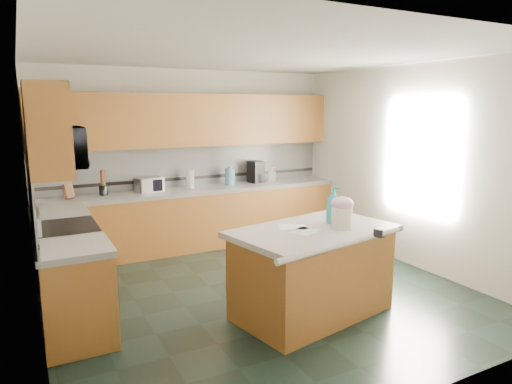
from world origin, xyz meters
TOP-DOWN VIEW (x-y plane):
  - floor at (0.00, 0.00)m, footprint 4.60×4.60m
  - ceiling at (0.00, 0.00)m, footprint 4.60×4.60m
  - wall_back at (0.00, 2.32)m, footprint 4.60×0.04m
  - wall_front at (0.00, -2.32)m, footprint 4.60×0.04m
  - wall_left at (-2.32, 0.00)m, footprint 0.04×4.60m
  - wall_right at (2.32, 0.00)m, footprint 0.04×4.60m
  - back_base_cab at (0.00, 2.00)m, footprint 4.60×0.60m
  - back_countertop at (0.00, 2.00)m, footprint 4.60×0.64m
  - back_upper_cab at (0.00, 2.13)m, footprint 4.60×0.33m
  - back_backsplash at (0.00, 2.29)m, footprint 4.60×0.02m
  - back_accent_band at (0.00, 2.28)m, footprint 4.60×0.01m
  - left_base_cab_rear at (-2.00, 1.29)m, footprint 0.60×0.82m
  - left_counter_rear at (-2.00, 1.29)m, footprint 0.64×0.82m
  - left_base_cab_front at (-2.00, -0.24)m, footprint 0.60×0.72m
  - left_counter_front at (-2.00, -0.24)m, footprint 0.64×0.72m
  - left_backsplash at (-2.29, 0.55)m, footprint 0.02×2.30m
  - left_accent_band at (-2.28, 0.55)m, footprint 0.01×2.30m
  - left_upper_cab_rear at (-2.13, 1.42)m, footprint 0.33×1.09m
  - left_upper_cab_front at (-2.13, -0.24)m, footprint 0.33×0.72m
  - range_body at (-2.00, 0.50)m, footprint 0.60×0.76m
  - range_oven_door at (-1.71, 0.50)m, footprint 0.02×0.68m
  - range_cooktop at (-2.00, 0.50)m, footprint 0.62×0.78m
  - range_handle at (-1.68, 0.50)m, footprint 0.02×0.66m
  - range_backguard at (-2.26, 0.50)m, footprint 0.06×0.76m
  - microwave at (-2.00, 0.50)m, footprint 0.50×0.73m
  - island_base at (0.23, -0.76)m, footprint 1.70×1.17m
  - island_top at (0.23, -0.76)m, footprint 1.81×1.29m
  - island_bullnose at (0.23, -1.25)m, footprint 1.64×0.38m
  - treat_jar at (0.49, -0.88)m, footprint 0.23×0.23m
  - treat_jar_lid at (0.49, -0.88)m, footprint 0.23×0.23m
  - treat_jar_knob at (0.49, -0.88)m, footprint 0.07×0.03m
  - treat_jar_knob_end_l at (0.45, -0.88)m, footprint 0.04×0.04m
  - treat_jar_knob_end_r at (0.53, -0.88)m, footprint 0.04×0.04m
  - soap_bottle_island at (0.53, -0.67)m, footprint 0.20×0.20m
  - paper_sheet_a at (0.08, -0.82)m, footprint 0.36×0.32m
  - paper_sheet_b at (0.07, -0.62)m, footprint 0.34×0.31m
  - clamp_body at (0.65, -1.23)m, footprint 0.05×0.09m
  - clamp_handle at (0.65, -1.29)m, footprint 0.01×0.06m
  - knife_block at (-1.81, 2.05)m, footprint 0.15×0.18m
  - utensil_crock at (-1.35, 2.08)m, footprint 0.11×0.11m
  - utensil_bundle at (-1.35, 2.08)m, footprint 0.07×0.07m
  - toaster_oven at (-0.71, 2.05)m, footprint 0.41×0.32m
  - toaster_oven_door at (-0.71, 1.93)m, footprint 0.32×0.01m
  - paper_towel at (-0.07, 2.10)m, footprint 0.12×0.12m
  - paper_towel_base at (-0.07, 2.10)m, footprint 0.18×0.18m
  - water_jug at (0.58, 2.06)m, footprint 0.16×0.16m
  - water_jug_neck at (0.58, 2.06)m, footprint 0.07×0.07m
  - coffee_maker at (1.05, 2.08)m, footprint 0.25×0.26m
  - coffee_carafe at (1.05, 2.03)m, footprint 0.14×0.14m
  - soap_bottle_back at (1.34, 2.05)m, footprint 0.15×0.15m
  - soap_back_cap at (1.34, 2.05)m, footprint 0.02×0.02m
  - window_light_proxy at (2.29, -0.20)m, footprint 0.02×1.40m

SIDE VIEW (x-z plane):
  - floor at x=0.00m, z-range 0.00..0.00m
  - range_oven_door at x=-1.71m, z-range 0.12..0.68m
  - back_base_cab at x=0.00m, z-range 0.00..0.86m
  - left_base_cab_rear at x=-2.00m, z-range 0.00..0.86m
  - left_base_cab_front at x=-2.00m, z-range 0.00..0.86m
  - island_base at x=0.23m, z-range 0.00..0.86m
  - range_body at x=-2.00m, z-range 0.00..0.88m
  - range_handle at x=-1.68m, z-range 0.77..0.79m
  - back_countertop at x=0.00m, z-range 0.86..0.92m
  - left_counter_rear at x=-2.00m, z-range 0.86..0.92m
  - left_counter_front at x=-2.00m, z-range 0.86..0.92m
  - island_top at x=0.23m, z-range 0.86..0.92m
  - island_bullnose at x=0.23m, z-range 0.86..0.92m
  - range_cooktop at x=-2.00m, z-range 0.88..0.92m
  - clamp_handle at x=0.65m, z-range 0.90..0.92m
  - paper_sheet_a at x=0.08m, z-range 0.92..0.92m
  - paper_sheet_b at x=0.07m, z-range 0.92..0.92m
  - paper_towel_base at x=-0.07m, z-range 0.92..0.93m
  - clamp_body at x=0.65m, z-range 0.89..0.97m
  - utensil_crock at x=-1.35m, z-range 0.92..1.06m
  - coffee_carafe at x=1.05m, z-range 0.92..1.06m
  - knife_block at x=-1.81m, z-range 0.91..1.13m
  - range_backguard at x=-2.26m, z-range 0.93..1.11m
  - toaster_oven at x=-0.71m, z-range 0.92..1.13m
  - toaster_oven_door at x=-0.71m, z-range 0.94..1.11m
  - treat_jar at x=0.49m, z-range 0.92..1.14m
  - soap_bottle_back at x=1.34m, z-range 0.92..1.16m
  - back_accent_band at x=0.00m, z-range 1.02..1.06m
  - left_accent_band at x=-2.28m, z-range 1.02..1.06m
  - water_jug at x=0.58m, z-range 0.92..1.18m
  - paper_towel at x=-0.07m, z-range 0.92..1.19m
  - coffee_maker at x=1.05m, z-range 0.92..1.27m
  - soap_bottle_island at x=0.53m, z-range 0.92..1.31m
  - utensil_bundle at x=-1.35m, z-range 1.06..1.27m
  - treat_jar_lid at x=0.49m, z-range 1.10..1.25m
  - soap_back_cap at x=1.34m, z-range 1.16..1.19m
  - water_jug_neck at x=0.58m, z-range 1.18..1.22m
  - treat_jar_knob at x=0.49m, z-range 1.21..1.24m
  - treat_jar_knob_end_l at x=0.45m, z-range 1.20..1.24m
  - treat_jar_knob_end_r at x=0.53m, z-range 1.20..1.24m
  - back_backsplash at x=0.00m, z-range 0.92..1.55m
  - left_backsplash at x=-2.29m, z-range 0.92..1.55m
  - wall_back at x=0.00m, z-range 0.00..2.70m
  - wall_front at x=0.00m, z-range 0.00..2.70m
  - wall_left at x=-2.32m, z-range 0.00..2.70m
  - wall_right at x=2.32m, z-range 0.00..2.70m
  - window_light_proxy at x=2.29m, z-range 0.95..2.05m
  - microwave at x=-2.00m, z-range 1.53..1.94m
  - back_upper_cab at x=0.00m, z-range 1.55..2.33m
  - left_upper_cab_rear at x=-2.13m, z-range 1.55..2.33m
  - left_upper_cab_front at x=-2.13m, z-range 1.55..2.33m
  - ceiling at x=0.00m, z-range 2.70..2.70m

